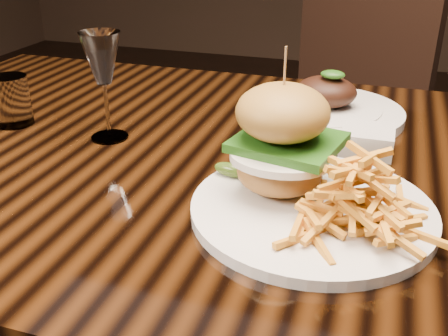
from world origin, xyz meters
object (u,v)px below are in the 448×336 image
(burger_plate, at_px, (314,174))
(wine_glass, at_px, (102,62))
(chair_far, at_px, (342,108))
(dining_table, at_px, (262,198))
(far_dish, at_px, (325,108))

(burger_plate, bearing_deg, wine_glass, -177.52)
(chair_far, bearing_deg, wine_glass, -87.35)
(dining_table, bearing_deg, chair_far, 87.17)
(far_dish, bearing_deg, burger_plate, -84.49)
(wine_glass, relative_size, far_dish, 0.61)
(dining_table, height_order, chair_far, chair_far)
(dining_table, xyz_separation_m, chair_far, (0.04, 0.88, -0.13))
(dining_table, bearing_deg, burger_plate, -56.74)
(dining_table, relative_size, far_dish, 5.37)
(dining_table, height_order, wine_glass, wine_glass)
(wine_glass, distance_m, far_dish, 0.42)
(dining_table, xyz_separation_m, burger_plate, (0.10, -0.15, 0.13))
(far_dish, bearing_deg, chair_far, 91.84)
(burger_plate, relative_size, wine_glass, 1.72)
(far_dish, height_order, chair_far, chair_far)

